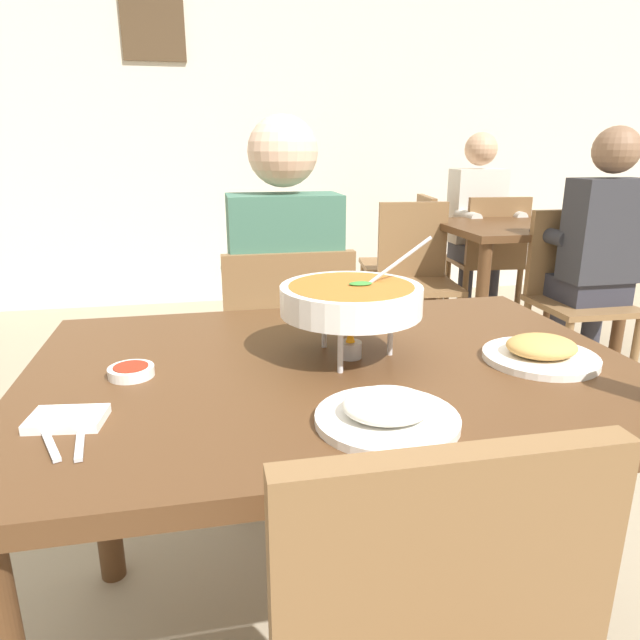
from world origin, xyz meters
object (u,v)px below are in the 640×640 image
Objects in this scene: appetizer_plate at (541,352)px; chair_bg_corner at (408,254)px; chair_bg_middle at (489,254)px; dining_table_main at (334,411)px; chair_diner_main at (286,359)px; diner_main at (284,290)px; rice_plate at (387,412)px; chair_bg_left at (573,287)px; patron_bg_left at (597,244)px; patron_bg_middle at (478,217)px; dining_table_far at (526,247)px; chair_bg_right at (416,270)px; sauce_dish at (131,371)px; curry_bowl at (351,300)px.

appetizer_plate is 0.27× the size of chair_bg_corner.
chair_bg_corner is at bearing 75.55° from appetizer_plate.
dining_table_main is at bearing -124.10° from chair_bg_middle.
diner_main reaches higher than chair_diner_main.
chair_diner_main reaches higher than rice_plate.
chair_bg_left is at bearing 47.65° from rice_plate.
patron_bg_middle is (-0.05, 1.18, 0.00)m from patron_bg_left.
dining_table_main is 2.57m from dining_table_far.
chair_bg_left is at bearing -92.29° from chair_bg_middle.
chair_bg_corner is at bearing 171.17° from chair_bg_middle.
patron_bg_left reaches higher than chair_bg_left.
patron_bg_left is (1.67, 0.66, 0.24)m from chair_diner_main.
dining_table_main is at bearing -90.00° from chair_diner_main.
chair_bg_right is at bearing -140.63° from patron_bg_middle.
chair_bg_left is 0.69× the size of patron_bg_middle.
diner_main is 0.86m from sauce_dish.
chair_bg_left reaches higher than dining_table_main.
appetizer_plate is 2.91m from patron_bg_middle.
curry_bowl reaches higher than chair_diner_main.
chair_diner_main is at bearing -126.50° from chair_bg_right.
chair_diner_main is 3.75× the size of rice_plate.
patron_bg_middle reaches higher than chair_diner_main.
rice_plate is (0.02, -1.02, 0.28)m from chair_diner_main.
chair_bg_right is at bearing 65.29° from curry_bowl.
chair_diner_main is at bearing 60.30° from sauce_dish.
rice_plate is at bearing -112.12° from chair_bg_right.
rice_plate is at bearing -88.67° from chair_diner_main.
dining_table_far is at bearing 93.50° from patron_bg_left.
appetizer_plate is 0.27× the size of chair_bg_left.
diner_main is 1.00× the size of patron_bg_left.
curry_bowl is 0.37× the size of chair_bg_corner.
diner_main is 1.46× the size of chair_bg_left.
dining_table_far is 0.68m from chair_bg_right.
appetizer_plate is 0.18× the size of patron_bg_left.
curry_bowl is 0.33m from rice_plate.
sauce_dish is 2.85m from dining_table_far.
chair_bg_right is 0.99m from patron_bg_left.
rice_plate is at bearing -93.23° from curry_bowl.
dining_table_main is at bearing -115.40° from chair_bg_right.
dining_table_far is at bearing 37.22° from chair_diner_main.
patron_bg_left is at bearing 39.81° from dining_table_main.
patron_bg_middle is at bearing 39.37° from chair_bg_right.
chair_bg_corner is (1.11, 2.55, -0.15)m from dining_table_main.
patron_bg_left is at bearing 20.64° from diner_main.
chair_bg_right is (1.38, 2.03, -0.28)m from sauce_dish.
chair_bg_left is (-0.01, -0.50, -0.12)m from dining_table_far.
sauce_dish is 0.09× the size of dining_table_far.
patron_bg_middle is (1.19, 2.65, -0.05)m from appetizer_plate.
chair_bg_corner is at bearing 59.06° from sauce_dish.
chair_bg_right is at bearing 52.80° from diner_main.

